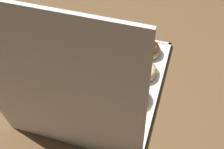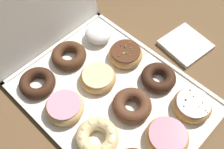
% 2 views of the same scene
% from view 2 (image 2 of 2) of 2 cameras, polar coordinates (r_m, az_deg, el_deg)
% --- Properties ---
extents(ground_plane, '(3.00, 3.00, 0.00)m').
position_cam_2_polar(ground_plane, '(0.87, 0.22, -4.61)').
color(ground_plane, brown).
extents(donut_box, '(0.44, 0.57, 0.01)m').
position_cam_2_polar(donut_box, '(0.86, 0.22, -4.43)').
color(donut_box, silver).
rests_on(donut_box, ground).
extents(pink_frosted_donut_1, '(0.12, 0.12, 0.04)m').
position_cam_2_polar(pink_frosted_donut_1, '(0.79, 11.06, -12.62)').
color(pink_frosted_donut_1, tan).
rests_on(pink_frosted_donut_1, donut_box).
extents(sprinkle_donut_2, '(0.12, 0.12, 0.04)m').
position_cam_2_polar(sprinkle_donut_2, '(0.85, 16.17, -6.05)').
color(sprinkle_donut_2, tan).
rests_on(sprinkle_donut_2, donut_box).
extents(cruller_donut_3, '(0.12, 0.12, 0.04)m').
position_cam_2_polar(cruller_donut_3, '(0.78, -3.09, -12.78)').
color(cruller_donut_3, '#EACC8C').
rests_on(cruller_donut_3, donut_box).
extents(chocolate_cake_ring_donut_4, '(0.12, 0.12, 0.04)m').
position_cam_2_polar(chocolate_cake_ring_donut_4, '(0.82, 4.10, -6.34)').
color(chocolate_cake_ring_donut_4, '#59331E').
rests_on(chocolate_cake_ring_donut_4, donut_box).
extents(chocolate_cake_ring_donut_5, '(0.11, 0.11, 0.04)m').
position_cam_2_polar(chocolate_cake_ring_donut_5, '(0.88, 9.50, -0.63)').
color(chocolate_cake_ring_donut_5, '#381E11').
rests_on(chocolate_cake_ring_donut_5, donut_box).
extents(pink_frosted_donut_6, '(0.12, 0.12, 0.04)m').
position_cam_2_polar(pink_frosted_donut_6, '(0.83, -9.71, -6.62)').
color(pink_frosted_donut_6, '#E5B770').
rests_on(pink_frosted_donut_6, donut_box).
extents(glazed_ring_donut_7, '(0.12, 0.12, 0.04)m').
position_cam_2_polar(glazed_ring_donut_7, '(0.87, -2.91, -0.62)').
color(glazed_ring_donut_7, tan).
rests_on(glazed_ring_donut_7, donut_box).
extents(sprinkle_donut_8, '(0.11, 0.11, 0.04)m').
position_cam_2_polar(sprinkle_donut_8, '(0.92, 2.81, 4.24)').
color(sprinkle_donut_8, tan).
rests_on(sprinkle_donut_8, donut_box).
extents(chocolate_cake_ring_donut_9, '(0.11, 0.11, 0.03)m').
position_cam_2_polar(chocolate_cake_ring_donut_9, '(0.89, -15.07, -1.63)').
color(chocolate_cake_ring_donut_9, '#381E11').
rests_on(chocolate_cake_ring_donut_9, donut_box).
extents(chocolate_cake_ring_donut_10, '(0.12, 0.12, 0.04)m').
position_cam_2_polar(chocolate_cake_ring_donut_10, '(0.93, -8.72, 3.97)').
color(chocolate_cake_ring_donut_10, '#472816').
rests_on(chocolate_cake_ring_donut_10, donut_box).
extents(powdered_filled_donut_11, '(0.09, 0.09, 0.05)m').
position_cam_2_polar(powdered_filled_donut_11, '(0.98, -2.84, 8.38)').
color(powdered_filled_donut_11, white).
rests_on(powdered_filled_donut_11, donut_box).
extents(napkin_stack, '(0.16, 0.16, 0.01)m').
position_cam_2_polar(napkin_stack, '(1.01, 14.85, 5.94)').
color(napkin_stack, white).
rests_on(napkin_stack, ground).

